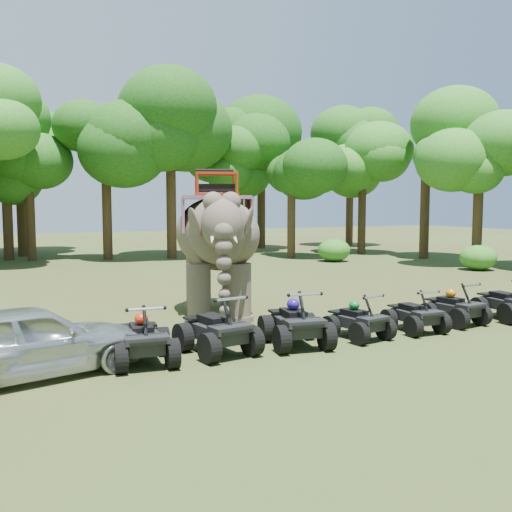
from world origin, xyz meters
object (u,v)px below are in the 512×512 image
at_px(parked_car, 30,341).
at_px(atv_6, 507,298).
at_px(atv_0, 143,333).
at_px(atv_2, 296,317).
at_px(elephant, 217,242).
at_px(atv_4, 415,310).
at_px(atv_3, 358,316).
at_px(atv_5, 455,303).
at_px(atv_1, 217,323).

relative_size(parked_car, atv_6, 2.51).
xyz_separation_m(atv_0, atv_2, (3.64, -0.12, 0.03)).
xyz_separation_m(elephant, atv_0, (-3.41, -4.26, -1.54)).
bearing_deg(elephant, atv_4, -31.06).
distance_m(atv_3, atv_5, 3.45).
bearing_deg(parked_car, atv_0, -101.71).
xyz_separation_m(atv_0, atv_6, (10.70, -0.13, -0.02)).
bearing_deg(atv_3, atv_2, 169.61).
relative_size(elephant, atv_3, 3.35).
bearing_deg(elephant, atv_3, -47.30).
xyz_separation_m(atv_0, atv_5, (8.86, 0.06, -0.05)).
xyz_separation_m(atv_1, atv_5, (7.15, 0.01, -0.09)).
relative_size(atv_0, atv_3, 1.13).
relative_size(parked_car, atv_4, 2.76).
bearing_deg(atv_5, atv_2, 175.26).
height_order(elephant, atv_1, elephant).
distance_m(atv_1, atv_2, 1.94).
bearing_deg(elephant, atv_0, -110.44).
bearing_deg(atv_4, atv_3, -178.97).
distance_m(atv_0, atv_6, 10.70).
bearing_deg(parked_car, atv_4, -103.33).
height_order(atv_0, atv_5, atv_0).
bearing_deg(parked_car, atv_1, -101.27).
distance_m(elephant, atv_4, 6.07).
bearing_deg(elephant, atv_1, -93.81).
relative_size(atv_0, atv_5, 1.09).
relative_size(parked_car, atv_2, 2.32).
relative_size(elephant, atv_4, 3.37).
relative_size(atv_4, atv_5, 0.96).
distance_m(atv_2, atv_6, 7.06).
bearing_deg(atv_3, atv_6, -9.13).
height_order(atv_3, atv_6, atv_6).
bearing_deg(atv_5, atv_1, 173.36).
bearing_deg(atv_4, atv_5, 9.97).
xyz_separation_m(elephant, atv_3, (2.00, -4.41, -1.62)).
xyz_separation_m(parked_car, atv_2, (5.84, -0.09, -0.04)).
distance_m(elephant, atv_6, 8.65).
distance_m(atv_2, atv_5, 5.23).
height_order(atv_2, atv_6, atv_2).
bearing_deg(atv_6, atv_4, -174.13).
xyz_separation_m(elephant, parked_car, (-5.61, -4.28, -1.47)).
distance_m(atv_0, atv_2, 3.64).
height_order(atv_5, atv_6, atv_6).
bearing_deg(atv_6, parked_car, -175.37).
relative_size(elephant, atv_6, 3.07).
height_order(atv_4, atv_6, atv_6).
bearing_deg(elephant, atv_6, -12.76).
bearing_deg(atv_3, atv_5, -5.88).
bearing_deg(atv_2, atv_4, 8.58).
height_order(elephant, atv_5, elephant).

